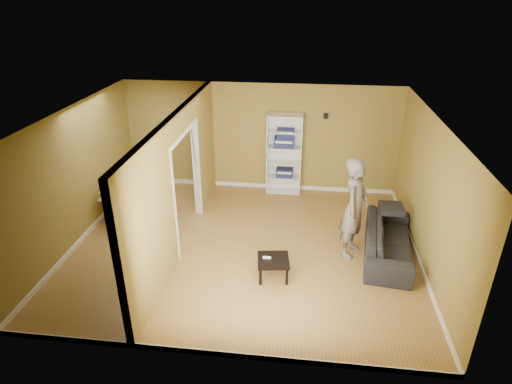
# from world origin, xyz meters

# --- Properties ---
(room_shell) EXTENTS (6.50, 6.50, 6.50)m
(room_shell) POSITION_xyz_m (0.00, 0.00, 1.30)
(room_shell) COLOR olive
(room_shell) RESTS_ON ground
(partition) EXTENTS (0.22, 5.50, 2.60)m
(partition) POSITION_xyz_m (-1.20, 0.00, 1.30)
(partition) COLOR olive
(partition) RESTS_ON ground
(wall_speaker) EXTENTS (0.10, 0.10, 0.10)m
(wall_speaker) POSITION_xyz_m (1.50, 2.69, 1.90)
(wall_speaker) COLOR black
(wall_speaker) RESTS_ON room_shell
(sofa) EXTENTS (2.21, 1.17, 0.80)m
(sofa) POSITION_xyz_m (2.70, 0.07, 0.40)
(sofa) COLOR #323233
(sofa) RESTS_ON ground
(person) EXTENTS (1.00, 0.90, 2.24)m
(person) POSITION_xyz_m (2.02, 0.06, 1.12)
(person) COLOR slate
(person) RESTS_ON ground
(bookshelf) EXTENTS (0.82, 0.36, 1.94)m
(bookshelf) POSITION_xyz_m (0.59, 2.60, 0.97)
(bookshelf) COLOR white
(bookshelf) RESTS_ON ground
(paper_box_navy_a) EXTENTS (0.39, 0.26, 0.20)m
(paper_box_navy_a) POSITION_xyz_m (0.61, 2.56, 0.51)
(paper_box_navy_a) COLOR navy
(paper_box_navy_a) RESTS_ON bookshelf
(paper_box_navy_b) EXTENTS (0.46, 0.30, 0.23)m
(paper_box_navy_b) POSITION_xyz_m (0.58, 2.56, 1.29)
(paper_box_navy_b) COLOR navy
(paper_box_navy_b) RESTS_ON bookshelf
(paper_box_navy_c) EXTENTS (0.39, 0.26, 0.20)m
(paper_box_navy_c) POSITION_xyz_m (0.61, 2.56, 1.47)
(paper_box_navy_c) COLOR navy
(paper_box_navy_c) RESTS_ON bookshelf
(coffee_table) EXTENTS (0.54, 0.54, 0.36)m
(coffee_table) POSITION_xyz_m (0.63, -0.86, 0.30)
(coffee_table) COLOR black
(coffee_table) RESTS_ON ground
(game_controller) EXTENTS (0.14, 0.04, 0.03)m
(game_controller) POSITION_xyz_m (0.52, -0.85, 0.37)
(game_controller) COLOR white
(game_controller) RESTS_ON coffee_table
(dining_table) EXTENTS (1.27, 0.84, 0.79)m
(dining_table) POSITION_xyz_m (-2.42, 0.84, 0.71)
(dining_table) COLOR tan
(dining_table) RESTS_ON ground
(chair_left) EXTENTS (0.47, 0.47, 0.98)m
(chair_left) POSITION_xyz_m (-3.16, 0.86, 0.49)
(chair_left) COLOR tan
(chair_left) RESTS_ON ground
(chair_near) EXTENTS (0.41, 0.41, 0.88)m
(chair_near) POSITION_xyz_m (-2.43, 0.25, 0.44)
(chair_near) COLOR #D7B586
(chair_near) RESTS_ON ground
(chair_far) EXTENTS (0.55, 0.55, 1.04)m
(chair_far) POSITION_xyz_m (-2.41, 1.44, 0.52)
(chair_far) COLOR #D9B989
(chair_far) RESTS_ON ground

